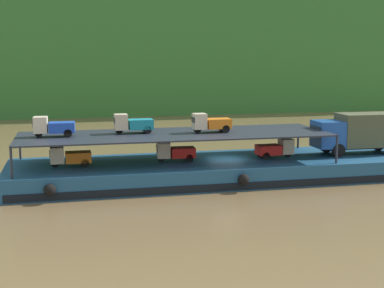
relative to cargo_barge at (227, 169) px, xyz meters
The scene contains 10 objects.
ground_plane 0.75m from the cargo_barge, 90.00° to the left, with size 400.00×400.00×0.00m, color brown.
cargo_barge is the anchor object (origin of this frame).
covered_lorry 10.80m from the cargo_barge, ahead, with size 7.89×2.41×3.10m.
cargo_rack 4.65m from the cargo_barge, behind, with size 21.80×6.67×2.00m.
mini_truck_lower_stern 11.23m from the cargo_barge, behind, with size 2.77×1.25×1.38m.
mini_truck_lower_aft 4.09m from the cargo_barge, behind, with size 2.79×1.29×1.38m.
mini_truck_lower_mid 3.93m from the cargo_barge, ahead, with size 2.78×1.28×1.38m.
mini_truck_upper_stern 12.62m from the cargo_barge, behind, with size 2.79×1.28×1.38m.
mini_truck_upper_mid 7.58m from the cargo_barge, behind, with size 2.76×1.23×1.38m.
mini_truck_upper_fore 3.65m from the cargo_barge, behind, with size 2.76×1.23×1.38m.
Camera 1 is at (-11.18, -37.31, 8.90)m, focal length 50.87 mm.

